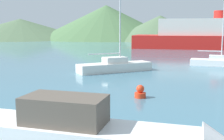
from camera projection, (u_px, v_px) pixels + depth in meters
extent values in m
cube|color=white|center=(81.00, 137.00, 9.19)|extent=(7.61, 2.05, 0.84)
cube|color=brown|center=(65.00, 110.00, 9.21)|extent=(2.74, 1.53, 0.92)
cube|color=white|center=(115.00, 67.00, 25.96)|extent=(6.54, 5.88, 0.79)
cube|color=white|center=(115.00, 60.00, 25.86)|extent=(2.42, 2.32, 0.56)
cylinder|color=#BCBCC1|center=(120.00, 4.00, 25.34)|extent=(0.12, 0.12, 10.70)
cylinder|color=#BCBCC1|center=(104.00, 54.00, 25.31)|extent=(2.48, 2.10, 0.10)
cube|color=white|center=(217.00, 63.00, 30.15)|extent=(5.69, 2.46, 0.65)
cube|color=white|center=(217.00, 57.00, 30.07)|extent=(1.79, 1.48, 0.46)
cylinder|color=#BCBCC1|center=(223.00, 27.00, 29.46)|extent=(0.12, 0.12, 6.92)
cylinder|color=#BCBCC1|center=(209.00, 51.00, 30.25)|extent=(2.48, 0.36, 0.10)
cube|color=red|center=(219.00, 42.00, 56.26)|extent=(34.19, 10.78, 2.62)
cube|color=silver|center=(220.00, 27.00, 55.83)|extent=(23.97, 9.03, 3.25)
cylinder|color=red|center=(220.00, 15.00, 55.48)|extent=(2.47, 2.47, 1.60)
cylinder|color=red|center=(140.00, 95.00, 16.14)|extent=(0.65, 0.65, 0.29)
sphere|color=red|center=(140.00, 89.00, 16.09)|extent=(0.46, 0.46, 0.46)
cone|color=#4C6647|center=(20.00, 29.00, 108.91)|extent=(53.32, 53.32, 7.76)
cone|color=#476B42|center=(106.00, 22.00, 107.49)|extent=(52.95, 52.95, 12.83)
cone|color=#4C6647|center=(160.00, 28.00, 94.61)|extent=(35.28, 35.28, 8.39)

